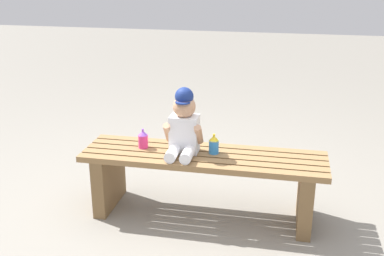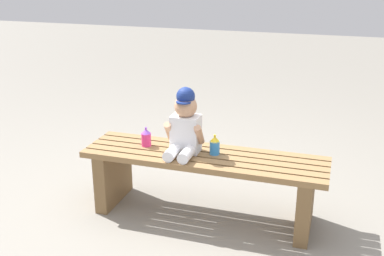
{
  "view_description": "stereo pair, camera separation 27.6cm",
  "coord_description": "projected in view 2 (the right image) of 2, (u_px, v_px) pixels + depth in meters",
  "views": [
    {
      "loc": [
        0.46,
        -2.6,
        1.52
      ],
      "look_at": [
        -0.06,
        -0.05,
        0.59
      ],
      "focal_mm": 44.26,
      "sensor_mm": 36.0,
      "label": 1
    },
    {
      "loc": [
        0.73,
        -2.53,
        1.52
      ],
      "look_at": [
        -0.06,
        -0.05,
        0.59
      ],
      "focal_mm": 44.26,
      "sensor_mm": 36.0,
      "label": 2
    }
  ],
  "objects": [
    {
      "name": "ground_plane",
      "position": [
        203.0,
        214.0,
        2.99
      ],
      "size": [
        16.0,
        16.0,
        0.0
      ],
      "primitive_type": "plane",
      "color": "gray"
    },
    {
      "name": "sippy_cup_left",
      "position": [
        146.0,
        137.0,
        2.96
      ],
      "size": [
        0.06,
        0.06,
        0.12
      ],
      "color": "#E5337F",
      "rests_on": "park_bench"
    },
    {
      "name": "child_figure",
      "position": [
        185.0,
        125.0,
        2.82
      ],
      "size": [
        0.23,
        0.27,
        0.4
      ],
      "color": "white",
      "rests_on": "park_bench"
    },
    {
      "name": "sippy_cup_right",
      "position": [
        215.0,
        145.0,
        2.84
      ],
      "size": [
        0.06,
        0.06,
        0.12
      ],
      "color": "#338CE5",
      "rests_on": "park_bench"
    },
    {
      "name": "park_bench",
      "position": [
        204.0,
        175.0,
        2.9
      ],
      "size": [
        1.48,
        0.39,
        0.41
      ],
      "color": "olive",
      "rests_on": "ground_plane"
    }
  ]
}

